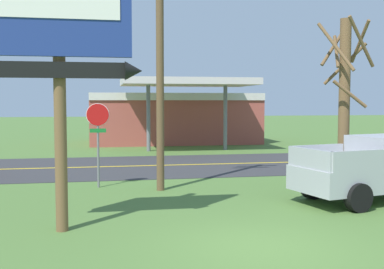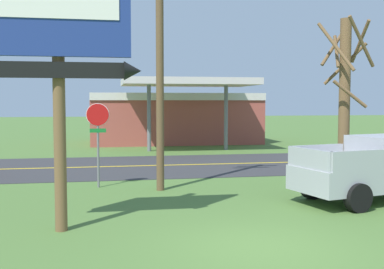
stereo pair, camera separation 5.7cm
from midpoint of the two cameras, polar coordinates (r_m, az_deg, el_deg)
name	(u,v)px [view 1 (the left image)]	position (r m, az deg, el deg)	size (l,w,h in m)	color
ground_plane	(263,248)	(10.24, 8.29, -13.16)	(180.00, 180.00, 0.00)	#4C7033
road_asphalt	(173,165)	(22.68, -2.39, -3.67)	(140.00, 8.00, 0.02)	#333335
road_centre_line	(173,165)	(22.68, -2.39, -3.64)	(126.00, 0.20, 0.01)	gold
motel_sign	(61,29)	(11.37, -15.45, 12.00)	(3.50, 0.54, 6.73)	brown
stop_sign	(98,130)	(17.00, -11.21, 0.55)	(0.80, 0.08, 2.95)	slate
utility_pole	(160,38)	(16.30, -3.94, 11.34)	(1.88, 0.26, 9.61)	brown
bare_tree	(345,94)	(18.20, 17.57, 4.56)	(2.09, 2.10, 5.97)	brown
gas_station	(174,116)	(35.05, -2.20, 2.18)	(12.00, 11.50, 4.40)	#A84C42
pickup_silver_parked_on_lawn	(378,169)	(15.65, 21.15, -3.83)	(5.51, 3.11, 1.96)	#A8AAAF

